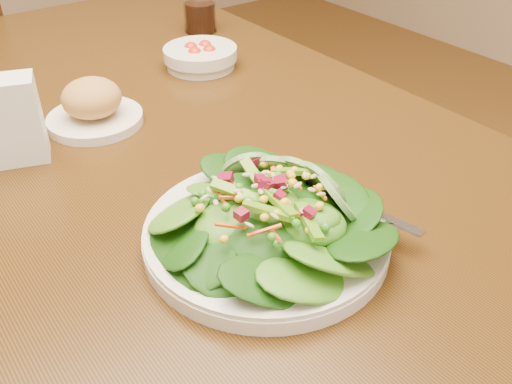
{
  "coord_description": "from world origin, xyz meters",
  "views": [
    {
      "loc": [
        -0.34,
        -0.79,
        1.19
      ],
      "look_at": [
        -0.02,
        -0.36,
        0.81
      ],
      "focal_mm": 40.0,
      "sensor_mm": 36.0,
      "label": 1
    }
  ],
  "objects": [
    {
      "name": "tomato_bowl",
      "position": [
        0.21,
        0.13,
        0.77
      ],
      "size": [
        0.14,
        0.14,
        0.05
      ],
      "color": "silver",
      "rests_on": "dining_table"
    },
    {
      "name": "bread_plate",
      "position": [
        -0.06,
        0.03,
        0.78
      ],
      "size": [
        0.15,
        0.15,
        0.08
      ],
      "color": "silver",
      "rests_on": "dining_table"
    },
    {
      "name": "salad_plate",
      "position": [
        -0.01,
        -0.38,
        0.78
      ],
      "size": [
        0.3,
        0.29,
        0.09
      ],
      "rotation": [
        0.0,
        0.0,
        -0.32
      ],
      "color": "silver",
      "rests_on": "dining_table"
    },
    {
      "name": "dining_table",
      "position": [
        0.0,
        0.0,
        0.65
      ],
      "size": [
        0.9,
        1.4,
        0.75
      ],
      "color": "#492C0F",
      "rests_on": "ground_plane"
    },
    {
      "name": "drinking_glass",
      "position": [
        0.32,
        0.31,
        0.81
      ],
      "size": [
        0.07,
        0.07,
        0.13
      ],
      "color": "silver",
      "rests_on": "dining_table"
    },
    {
      "name": "napkin_holder",
      "position": [
        -0.2,
        -0.0,
        0.82
      ],
      "size": [
        0.11,
        0.08,
        0.13
      ],
      "rotation": [
        0.0,
        0.0,
        -0.34
      ],
      "color": "white",
      "rests_on": "dining_table"
    }
  ]
}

